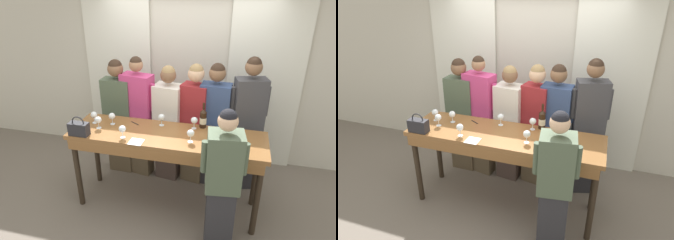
% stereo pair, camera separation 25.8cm
% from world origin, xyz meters
% --- Properties ---
extents(ground_plane, '(18.00, 18.00, 0.00)m').
position_xyz_m(ground_plane, '(0.00, 0.00, 0.00)').
color(ground_plane, '#70665B').
extents(wall_back, '(12.00, 0.06, 2.80)m').
position_xyz_m(wall_back, '(0.00, 1.39, 1.40)').
color(wall_back, beige).
rests_on(wall_back, ground_plane).
extents(curtain_panel_left, '(1.06, 0.03, 2.69)m').
position_xyz_m(curtain_panel_left, '(-1.12, 1.32, 1.34)').
color(curtain_panel_left, white).
rests_on(curtain_panel_left, ground_plane).
extents(curtain_panel_right, '(1.06, 0.03, 2.69)m').
position_xyz_m(curtain_panel_right, '(1.12, 1.32, 1.34)').
color(curtain_panel_right, white).
rests_on(curtain_panel_right, ground_plane).
extents(tasting_bar, '(2.33, 0.67, 1.05)m').
position_xyz_m(tasting_bar, '(0.00, -0.02, 0.92)').
color(tasting_bar, brown).
rests_on(tasting_bar, ground_plane).
extents(wine_bottle, '(0.08, 0.08, 0.32)m').
position_xyz_m(wine_bottle, '(0.39, 0.28, 1.16)').
color(wine_bottle, black).
rests_on(wine_bottle, tasting_bar).
extents(handbag, '(0.23, 0.11, 0.24)m').
position_xyz_m(handbag, '(-0.99, -0.27, 1.13)').
color(handbag, '#232328').
rests_on(handbag, tasting_bar).
extents(wine_glass_front_left, '(0.08, 0.08, 0.15)m').
position_xyz_m(wine_glass_front_left, '(-0.47, -0.21, 1.15)').
color(wine_glass_front_left, white).
rests_on(wine_glass_front_left, tasting_bar).
extents(wine_glass_front_mid, '(0.08, 0.08, 0.15)m').
position_xyz_m(wine_glass_front_mid, '(-0.12, 0.21, 1.15)').
color(wine_glass_front_mid, white).
rests_on(wine_glass_front_mid, tasting_bar).
extents(wine_glass_front_right, '(0.08, 0.08, 0.15)m').
position_xyz_m(wine_glass_front_right, '(0.29, 0.22, 1.15)').
color(wine_glass_front_right, white).
rests_on(wine_glass_front_right, tasting_bar).
extents(wine_glass_center_left, '(0.08, 0.08, 0.15)m').
position_xyz_m(wine_glass_center_left, '(-0.72, 0.09, 1.15)').
color(wine_glass_center_left, white).
rests_on(wine_glass_center_left, tasting_bar).
extents(wine_glass_center_mid, '(0.08, 0.08, 0.15)m').
position_xyz_m(wine_glass_center_mid, '(-0.96, 0.07, 1.15)').
color(wine_glass_center_mid, white).
rests_on(wine_glass_center_mid, tasting_bar).
extents(wine_glass_center_right, '(0.08, 0.08, 0.15)m').
position_xyz_m(wine_glass_center_right, '(0.31, -0.12, 1.15)').
color(wine_glass_center_right, white).
rests_on(wine_glass_center_right, tasting_bar).
extents(wine_glass_back_left, '(0.08, 0.08, 0.15)m').
position_xyz_m(wine_glass_back_left, '(-0.84, -0.05, 1.15)').
color(wine_glass_back_left, white).
rests_on(wine_glass_back_left, tasting_bar).
extents(napkin, '(0.16, 0.16, 0.00)m').
position_xyz_m(napkin, '(-0.29, -0.27, 1.05)').
color(napkin, white).
rests_on(napkin, tasting_bar).
extents(pen, '(0.12, 0.07, 0.01)m').
position_xyz_m(pen, '(-0.46, 0.18, 1.05)').
color(pen, black).
rests_on(pen, tasting_bar).
extents(guest_olive_jacket, '(0.53, 0.23, 1.73)m').
position_xyz_m(guest_olive_jacket, '(-0.87, 0.63, 0.90)').
color(guest_olive_jacket, brown).
rests_on(guest_olive_jacket, ground_plane).
extents(guest_pink_top, '(0.55, 0.30, 1.79)m').
position_xyz_m(guest_pink_top, '(-0.57, 0.63, 0.91)').
color(guest_pink_top, brown).
rests_on(guest_pink_top, ground_plane).
extents(guest_cream_sweater, '(0.49, 0.33, 1.70)m').
position_xyz_m(guest_cream_sweater, '(-0.14, 0.63, 0.87)').
color(guest_cream_sweater, '#473833').
rests_on(guest_cream_sweater, ground_plane).
extents(guest_striped_shirt, '(0.47, 0.30, 1.74)m').
position_xyz_m(guest_striped_shirt, '(0.23, 0.63, 0.92)').
color(guest_striped_shirt, brown).
rests_on(guest_striped_shirt, ground_plane).
extents(guest_navy_coat, '(0.50, 0.27, 1.77)m').
position_xyz_m(guest_navy_coat, '(0.50, 0.63, 0.92)').
color(guest_navy_coat, '#28282D').
rests_on(guest_navy_coat, ground_plane).
extents(guest_beige_cap, '(0.50, 0.32, 1.87)m').
position_xyz_m(guest_beige_cap, '(0.92, 0.63, 0.98)').
color(guest_beige_cap, '#28282D').
rests_on(guest_beige_cap, ground_plane).
extents(host_pouring, '(0.46, 0.31, 1.65)m').
position_xyz_m(host_pouring, '(0.71, -0.52, 0.84)').
color(host_pouring, '#28282D').
rests_on(host_pouring, ground_plane).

